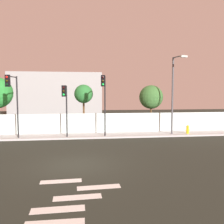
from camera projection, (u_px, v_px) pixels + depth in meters
ground_plane at (76, 164)px, 12.83m from camera, size 80.00×80.00×0.00m
sidewalk at (79, 136)px, 20.93m from camera, size 36.00×2.40×0.15m
perimeter_wall at (79, 123)px, 22.12m from camera, size 36.00×0.18×1.80m
crosswalk_marking at (71, 198)px, 8.76m from camera, size 3.43×3.87×0.01m
traffic_light_left at (104, 93)px, 19.52m from camera, size 0.52×1.66×5.15m
traffic_light_center at (13, 93)px, 18.52m from camera, size 0.48×1.85×5.10m
traffic_light_right at (65, 100)px, 19.35m from camera, size 0.37×1.22×4.34m
street_lamp_curbside at (174, 89)px, 20.99m from camera, size 0.70×1.76×6.92m
fire_hydrant at (188, 129)px, 21.61m from camera, size 0.44×0.26×0.79m
roadside_tree_midleft at (84, 94)px, 22.87m from camera, size 1.81×1.81×4.70m
roadside_tree_midright at (151, 97)px, 23.73m from camera, size 2.39×2.39×4.66m
low_building_distant at (57, 96)px, 35.36m from camera, size 12.94×6.00×6.77m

